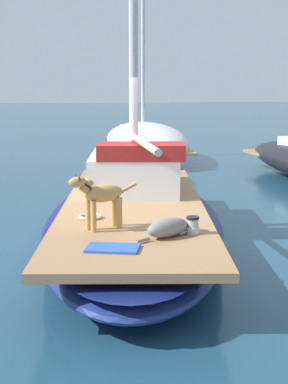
{
  "coord_description": "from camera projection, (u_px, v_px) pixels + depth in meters",
  "views": [
    {
      "loc": [
        -1.21,
        -8.6,
        2.44
      ],
      "look_at": [
        0.0,
        -1.0,
        1.01
      ],
      "focal_mm": 55.89,
      "sensor_mm": 36.0,
      "label": 1
    }
  ],
  "objects": [
    {
      "name": "ground_plane",
      "position": [
        134.0,
        246.0,
        8.98
      ],
      "size": [
        120.0,
        120.0,
        0.0
      ],
      "primitive_type": "plane",
      "color": "navy"
    },
    {
      "name": "deck_towel",
      "position": [
        113.0,
        248.0,
        6.41
      ],
      "size": [
        0.64,
        0.5,
        0.03
      ],
      "primitive_type": "cube",
      "rotation": [
        0.0,
        0.0,
        -0.28
      ],
      "color": "blue",
      "rests_on": "sailboat_main"
    },
    {
      "name": "sailboat_main",
      "position": [
        133.0,
        224.0,
        8.92
      ],
      "size": [
        3.56,
        7.53,
        0.66
      ],
      "color": "navy",
      "rests_on": "ground"
    },
    {
      "name": "dog_tan",
      "position": [
        100.0,
        195.0,
        7.21
      ],
      "size": [
        0.88,
        0.47,
        0.7
      ],
      "color": "tan",
      "rests_on": "sailboat_main"
    },
    {
      "name": "dog_grey",
      "position": [
        170.0,
        227.0,
        6.95
      ],
      "size": [
        0.84,
        0.6,
        0.22
      ],
      "color": "gray",
      "rests_on": "sailboat_main"
    },
    {
      "name": "cabin_house",
      "position": [
        135.0,
        169.0,
        9.89
      ],
      "size": [
        1.71,
        2.41,
        0.84
      ],
      "color": "silver",
      "rests_on": "sailboat_main"
    },
    {
      "name": "deck_winch",
      "position": [
        193.0,
        226.0,
        7.06
      ],
      "size": [
        0.16,
        0.16,
        0.21
      ],
      "color": "#B7B7BC",
      "rests_on": "sailboat_main"
    },
    {
      "name": "coiled_rope",
      "position": [
        90.0,
        217.0,
        7.87
      ],
      "size": [
        0.32,
        0.32,
        0.04
      ],
      "primitive_type": "torus",
      "color": "beige",
      "rests_on": "sailboat_main"
    },
    {
      "name": "moored_boat_far_astern",
      "position": [
        146.0,
        140.0,
        18.86
      ],
      "size": [
        2.45,
        6.11,
        6.55
      ],
      "color": "white",
      "rests_on": "ground"
    }
  ]
}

